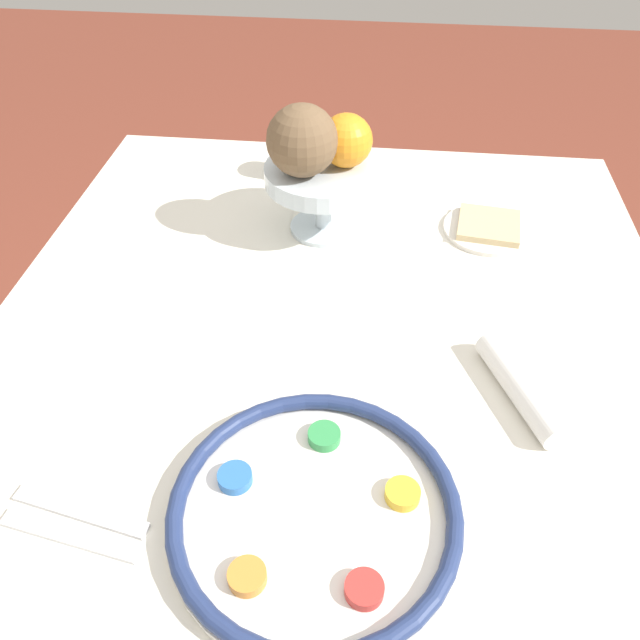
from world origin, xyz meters
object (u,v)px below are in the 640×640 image
object	(u,v)px
bread_plate	(488,228)
cup_near	(290,159)
fruit_stand	(323,181)
coconut	(302,141)
orange_fruit	(346,140)
seder_plate	(315,511)
napkin_roll	(520,387)

from	to	relation	value
bread_plate	cup_near	world-z (taller)	cup_near
fruit_stand	coconut	xyz separation A→B (m)	(-0.03, 0.03, 0.08)
fruit_stand	orange_fruit	bearing A→B (deg)	-73.13
seder_plate	napkin_roll	size ratio (longest dim) A/B	1.83
fruit_stand	bread_plate	xyz separation A→B (m)	(0.02, -0.30, -0.09)
orange_fruit	cup_near	distance (m)	0.25
napkin_roll	seder_plate	bearing A→B (deg)	129.70
seder_plate	cup_near	bearing A→B (deg)	10.37
coconut	cup_near	distance (m)	0.26
seder_plate	cup_near	size ratio (longest dim) A/B	4.62
cup_near	orange_fruit	bearing A→B (deg)	-144.65
orange_fruit	napkin_roll	size ratio (longest dim) A/B	0.49
coconut	orange_fruit	bearing A→B (deg)	-61.83
seder_plate	cup_near	world-z (taller)	cup_near
orange_fruit	bread_plate	bearing A→B (deg)	-87.01
fruit_stand	coconut	size ratio (longest dim) A/B	1.74
fruit_stand	napkin_roll	world-z (taller)	fruit_stand
seder_plate	cup_near	distance (m)	0.78
fruit_stand	seder_plate	bearing A→B (deg)	-174.90
fruit_stand	orange_fruit	size ratio (longest dim) A/B	2.29
seder_plate	coconut	distance (m)	0.58
seder_plate	bread_plate	world-z (taller)	seder_plate
fruit_stand	cup_near	size ratio (longest dim) A/B	2.83
cup_near	bread_plate	bearing A→B (deg)	-112.77
seder_plate	bread_plate	distance (m)	0.65
coconut	bread_plate	world-z (taller)	coconut
fruit_stand	napkin_roll	bearing A→B (deg)	-140.67
orange_fruit	coconut	distance (m)	0.08
seder_plate	fruit_stand	bearing A→B (deg)	5.10
fruit_stand	coconut	bearing A→B (deg)	128.60
coconut	napkin_roll	distance (m)	0.51
napkin_roll	fruit_stand	bearing A→B (deg)	39.33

